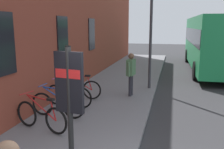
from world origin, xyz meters
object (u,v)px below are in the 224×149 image
city_bus (212,40)px  street_lamp (151,11)px  bicycle_by_door (41,116)px  pedestrian_crossing_street (131,70)px  bicycle_far_end (58,105)px  bicycle_leaning_wall (69,95)px  transit_info_sign (69,91)px  bicycle_mid_rack (79,89)px

city_bus → street_lamp: street_lamp is taller
bicycle_by_door → pedestrian_crossing_street: (3.84, -1.74, 0.64)m
pedestrian_crossing_street → street_lamp: size_ratio=0.30×
bicycle_far_end → bicycle_leaning_wall: bearing=4.8°
city_bus → pedestrian_crossing_street: size_ratio=6.25×
transit_info_sign → street_lamp: bearing=-6.5°
bicycle_leaning_wall → bicycle_mid_rack: same height
pedestrian_crossing_street → street_lamp: street_lamp is taller
city_bus → pedestrian_crossing_street: (-7.55, 3.89, -0.77)m
city_bus → street_lamp: bearing=151.7°
bicycle_leaning_wall → bicycle_mid_rack: bearing=0.9°
bicycle_far_end → street_lamp: size_ratio=0.31×
bicycle_leaning_wall → transit_info_sign: size_ratio=0.73×
bicycle_far_end → transit_info_sign: bearing=-149.4°
bicycle_far_end → city_bus: size_ratio=0.17×
bicycle_far_end → bicycle_mid_rack: 1.97m
bicycle_mid_rack → transit_info_sign: size_ratio=0.74×
bicycle_mid_rack → street_lamp: (2.29, -2.44, 2.96)m
bicycle_leaning_wall → transit_info_sign: transit_info_sign is taller
bicycle_leaning_wall → pedestrian_crossing_street: (1.82, -1.83, 0.64)m
bicycle_by_door → transit_info_sign: size_ratio=0.72×
bicycle_by_door → transit_info_sign: 2.54m
bicycle_far_end → pedestrian_crossing_street: (2.84, -1.75, 0.64)m
bicycle_leaning_wall → street_lamp: size_ratio=0.31×
bicycle_leaning_wall → transit_info_sign: (-3.64, -1.64, 1.21)m
bicycle_by_door → bicycle_mid_rack: (2.97, 0.11, -0.00)m
bicycle_by_door → street_lamp: size_ratio=0.30×
bicycle_by_door → bicycle_mid_rack: bearing=2.1°
pedestrian_crossing_street → street_lamp: 2.78m
transit_info_sign → pedestrian_crossing_street: size_ratio=1.42×
bicycle_by_door → bicycle_leaning_wall: bearing=2.7°
bicycle_mid_rack → transit_info_sign: bearing=-160.2°
bicycle_mid_rack → pedestrian_crossing_street: 2.14m
bicycle_far_end → bicycle_mid_rack: bearing=2.9°
bicycle_by_door → street_lamp: (5.26, -2.33, 2.96)m
transit_info_sign → pedestrian_crossing_street: (5.46, -0.19, -0.57)m
transit_info_sign → city_bus: size_ratio=0.23×
bicycle_far_end → transit_info_sign: 3.28m
transit_info_sign → city_bus: (13.01, -4.09, 0.20)m
transit_info_sign → city_bus: 13.64m
transit_info_sign → pedestrian_crossing_street: bearing=-2.0°
city_bus → pedestrian_crossing_street: city_bus is taller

